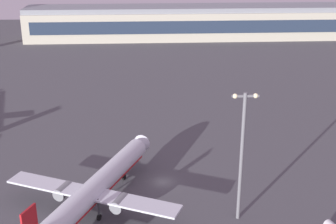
% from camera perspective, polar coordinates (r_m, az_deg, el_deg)
% --- Properties ---
extents(ground_plane, '(416.00, 416.00, 0.00)m').
position_cam_1_polar(ground_plane, '(103.64, -0.62, -8.54)').
color(ground_plane, '#4C4C51').
extents(terminal_building, '(192.80, 22.40, 16.40)m').
position_cam_1_polar(terminal_building, '(244.87, 5.95, 10.88)').
color(terminal_building, '#B2AD99').
rests_on(terminal_building, ground).
extents(airplane_taxiway_distant, '(34.71, 43.94, 11.93)m').
position_cam_1_polar(airplane_taxiway_distant, '(92.53, -9.24, -9.56)').
color(airplane_taxiway_distant, silver).
rests_on(airplane_taxiway_distant, ground).
extents(apron_light_central, '(4.80, 0.90, 25.43)m').
position_cam_1_polar(apron_light_central, '(85.71, 9.03, -4.55)').
color(apron_light_central, slate).
rests_on(apron_light_central, ground).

